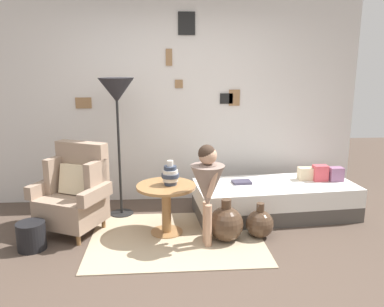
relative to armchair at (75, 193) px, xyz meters
name	(u,v)px	position (x,y,z in m)	size (l,w,h in m)	color
ground_plane	(183,270)	(1.13, -0.94, -0.44)	(12.00, 12.00, 0.00)	#4C3D33
gallery_wall	(175,103)	(1.13, 1.01, 0.86)	(4.80, 0.12, 2.60)	silver
rug	(176,238)	(1.09, -0.30, -0.43)	(1.80, 1.38, 0.01)	tan
armchair	(75,193)	(0.00, 0.00, 0.00)	(0.89, 0.81, 0.97)	olive
daybed	(274,199)	(2.30, 0.28, -0.24)	(1.96, 0.95, 0.40)	#4C4742
pillow_head	(336,174)	(3.07, 0.33, 0.05)	(0.16, 0.12, 0.17)	gray
pillow_mid	(320,173)	(2.88, 0.36, 0.06)	(0.17, 0.12, 0.19)	#D64C56
pillow_back	(306,174)	(2.72, 0.41, 0.04)	(0.19, 0.12, 0.15)	beige
side_table	(166,198)	(0.99, -0.15, -0.04)	(0.63, 0.63, 0.55)	#9E7042
vase_striped	(170,175)	(1.04, -0.13, 0.22)	(0.19, 0.19, 0.26)	#2D384C
floor_lamp	(117,96)	(0.44, 0.44, 1.00)	(0.41, 0.41, 1.65)	black
person_child	(208,183)	(1.40, -0.46, 0.22)	(0.34, 0.34, 1.04)	tan
book_on_daybed	(242,182)	(1.90, 0.32, -0.02)	(0.22, 0.16, 0.03)	#3E3A4F
demijohn_near	(226,224)	(1.60, -0.38, -0.25)	(0.37, 0.37, 0.45)	#473323
demijohn_far	(260,224)	(1.97, -0.32, -0.29)	(0.30, 0.30, 0.38)	#473323
magazine_basket	(31,236)	(-0.35, -0.42, -0.30)	(0.28, 0.28, 0.28)	black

